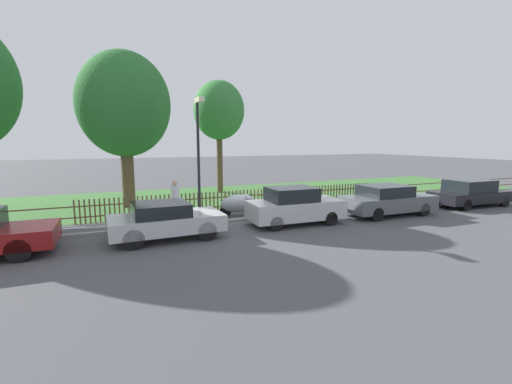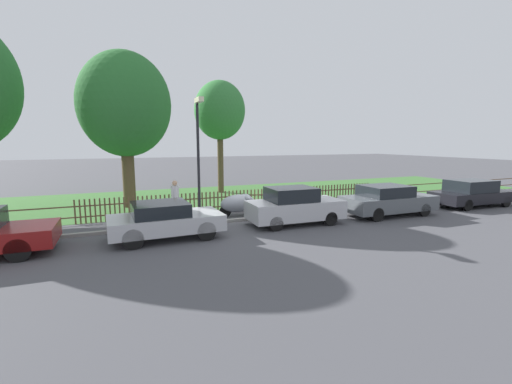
# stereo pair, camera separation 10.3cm
# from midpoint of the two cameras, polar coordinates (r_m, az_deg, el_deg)

# --- Properties ---
(ground_plane) EXTENTS (120.00, 120.00, 0.00)m
(ground_plane) POSITION_cam_midpoint_polar(r_m,az_deg,el_deg) (14.75, 1.04, -4.61)
(ground_plane) COLOR #4C4C51
(kerb_stone) EXTENTS (41.93, 0.20, 0.12)m
(kerb_stone) POSITION_cam_midpoint_polar(r_m,az_deg,el_deg) (14.82, 0.88, -4.31)
(kerb_stone) COLOR gray
(kerb_stone) RESTS_ON ground
(grass_strip) EXTENTS (41.93, 9.09, 0.01)m
(grass_strip) POSITION_cam_midpoint_polar(r_m,az_deg,el_deg) (20.89, -6.39, -0.77)
(grass_strip) COLOR #3D7033
(grass_strip) RESTS_ON ground
(park_fence) EXTENTS (41.93, 0.05, 1.01)m
(park_fence) POSITION_cam_midpoint_polar(r_m,az_deg,el_deg) (16.57, -1.94, -1.38)
(park_fence) COLOR brown
(park_fence) RESTS_ON ground
(parked_car_black_saloon) EXTENTS (3.85, 1.98, 1.27)m
(parked_car_black_saloon) POSITION_cam_midpoint_polar(r_m,az_deg,el_deg) (12.19, -15.11, -4.49)
(parked_car_black_saloon) COLOR #BCBCC1
(parked_car_black_saloon) RESTS_ON ground
(parked_car_navy_estate) EXTENTS (3.89, 1.76, 1.51)m
(parked_car_navy_estate) POSITION_cam_midpoint_polar(r_m,az_deg,el_deg) (13.91, 6.23, -2.33)
(parked_car_navy_estate) COLOR #BCBCC1
(parked_car_navy_estate) RESTS_ON ground
(parked_car_red_compact) EXTENTS (4.28, 1.87, 1.37)m
(parked_car_red_compact) POSITION_cam_midpoint_polar(r_m,az_deg,el_deg) (16.60, 20.85, -1.25)
(parked_car_red_compact) COLOR #51565B
(parked_car_red_compact) RESTS_ON ground
(parked_car_white_van) EXTENTS (4.49, 1.88, 1.37)m
(parked_car_white_van) POSITION_cam_midpoint_polar(r_m,az_deg,el_deg) (20.89, 32.06, -0.14)
(parked_car_white_van) COLOR black
(parked_car_white_van) RESTS_ON ground
(covered_motorcycle) EXTENTS (1.77, 0.82, 0.99)m
(covered_motorcycle) POSITION_cam_midpoint_polar(r_m,az_deg,el_deg) (15.26, -3.06, -1.86)
(covered_motorcycle) COLOR black
(covered_motorcycle) RESTS_ON ground
(tree_behind_motorcycle) EXTENTS (4.44, 4.44, 7.68)m
(tree_behind_motorcycle) POSITION_cam_midpoint_polar(r_m,az_deg,el_deg) (18.47, -21.27, 13.33)
(tree_behind_motorcycle) COLOR brown
(tree_behind_motorcycle) RESTS_ON ground
(tree_mid_park) EXTENTS (3.23, 3.23, 7.14)m
(tree_mid_park) POSITION_cam_midpoint_polar(r_m,az_deg,el_deg) (22.45, -6.33, 13.27)
(tree_mid_park) COLOR brown
(tree_mid_park) RESTS_ON ground
(pedestrian_near_fence) EXTENTS (0.42, 0.42, 1.67)m
(pedestrian_near_fence) POSITION_cam_midpoint_polar(r_m,az_deg,el_deg) (15.16, -13.52, -0.86)
(pedestrian_near_fence) COLOR #2D3351
(pedestrian_near_fence) RESTS_ON ground
(street_lamp) EXTENTS (0.20, 0.78, 4.99)m
(street_lamp) POSITION_cam_midpoint_polar(r_m,az_deg,el_deg) (13.86, -9.72, 7.79)
(street_lamp) COLOR black
(street_lamp) RESTS_ON ground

